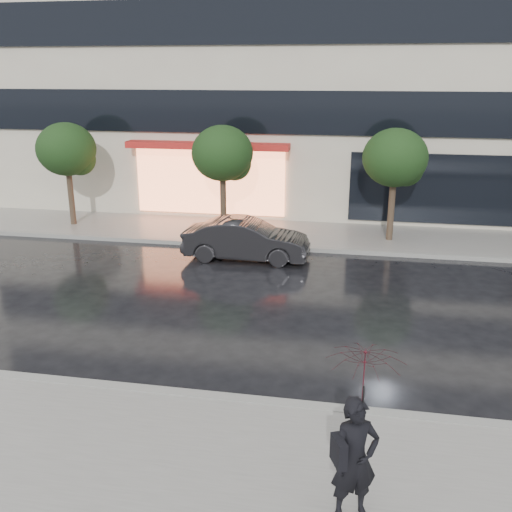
# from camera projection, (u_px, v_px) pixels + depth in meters

# --- Properties ---
(ground) EXTENTS (120.00, 120.00, 0.00)m
(ground) POSITION_uv_depth(u_px,v_px,m) (254.00, 377.00, 11.33)
(ground) COLOR black
(ground) RESTS_ON ground
(sidewalk_near) EXTENTS (60.00, 4.50, 0.12)m
(sidewalk_near) POSITION_uv_depth(u_px,v_px,m) (213.00, 486.00, 8.27)
(sidewalk_near) COLOR slate
(sidewalk_near) RESTS_ON ground
(sidewalk_far) EXTENTS (60.00, 3.50, 0.12)m
(sidewalk_far) POSITION_uv_depth(u_px,v_px,m) (305.00, 235.00, 20.90)
(sidewalk_far) COLOR slate
(sidewalk_far) RESTS_ON ground
(curb_near) EXTENTS (60.00, 0.25, 0.14)m
(curb_near) POSITION_uv_depth(u_px,v_px,m) (244.00, 401.00, 10.37)
(curb_near) COLOR gray
(curb_near) RESTS_ON ground
(curb_far) EXTENTS (60.00, 0.25, 0.14)m
(curb_far) POSITION_uv_depth(u_px,v_px,m) (300.00, 249.00, 19.26)
(curb_far) COLOR gray
(curb_far) RESTS_ON ground
(tree_far_west) EXTENTS (2.20, 2.20, 3.99)m
(tree_far_west) POSITION_uv_depth(u_px,v_px,m) (68.00, 151.00, 21.33)
(tree_far_west) COLOR #33261C
(tree_far_west) RESTS_ON ground
(tree_mid_west) EXTENTS (2.20, 2.20, 3.99)m
(tree_mid_west) POSITION_uv_depth(u_px,v_px,m) (224.00, 155.00, 20.31)
(tree_mid_west) COLOR #33261C
(tree_mid_west) RESTS_ON ground
(tree_mid_east) EXTENTS (2.20, 2.20, 3.99)m
(tree_mid_east) POSITION_uv_depth(u_px,v_px,m) (397.00, 160.00, 19.28)
(tree_mid_east) COLOR #33261C
(tree_mid_east) RESTS_ON ground
(parked_car) EXTENTS (4.01, 1.42, 1.32)m
(parked_car) POSITION_uv_depth(u_px,v_px,m) (246.00, 240.00, 18.20)
(parked_car) COLOR black
(parked_car) RESTS_ON ground
(pedestrian_with_umbrella) EXTENTS (1.29, 1.29, 2.47)m
(pedestrian_with_umbrella) POSITION_uv_depth(u_px,v_px,m) (361.00, 410.00, 7.17)
(pedestrian_with_umbrella) COLOR black
(pedestrian_with_umbrella) RESTS_ON sidewalk_near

